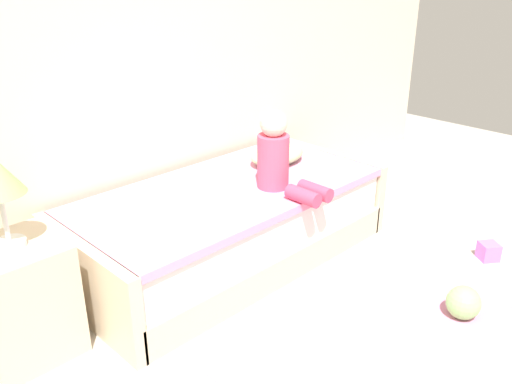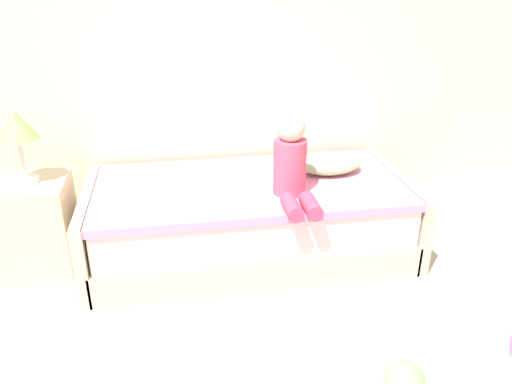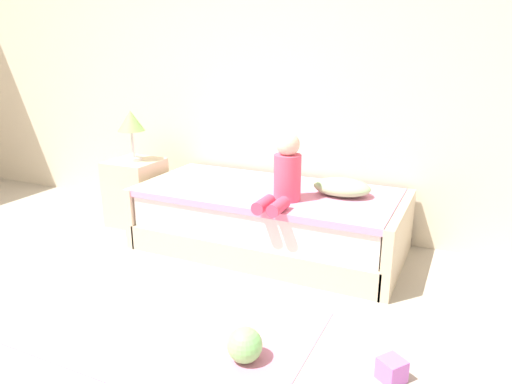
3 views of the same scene
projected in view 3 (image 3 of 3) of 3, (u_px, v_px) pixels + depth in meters
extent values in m
plane|color=#B2A899|center=(16.00, 376.00, 2.38)|extent=(9.20, 9.20, 0.00)
cube|color=beige|center=(245.00, 63.00, 4.20)|extent=(7.20, 0.10, 2.90)
cube|color=beige|center=(269.00, 237.00, 3.87)|extent=(2.00, 1.00, 0.20)
cube|color=white|center=(269.00, 211.00, 3.81)|extent=(1.94, 0.94, 0.25)
cube|color=pink|center=(269.00, 193.00, 3.76)|extent=(1.98, 0.98, 0.05)
cube|color=beige|center=(165.00, 202.00, 4.24)|extent=(0.07, 1.00, 0.50)
cube|color=beige|center=(399.00, 240.00, 3.41)|extent=(0.07, 1.00, 0.50)
cube|color=beige|center=(136.00, 192.00, 4.38)|extent=(0.44, 0.44, 0.60)
cylinder|color=silver|center=(134.00, 159.00, 4.29)|extent=(0.15, 0.15, 0.03)
cylinder|color=silver|center=(133.00, 144.00, 4.25)|extent=(0.02, 0.02, 0.24)
cone|color=#8CCC66|center=(131.00, 121.00, 4.19)|extent=(0.24, 0.24, 0.18)
cylinder|color=#E04C6B|center=(287.00, 178.00, 3.46)|extent=(0.20, 0.20, 0.34)
sphere|color=beige|center=(288.00, 144.00, 3.39)|extent=(0.17, 0.17, 0.17)
cylinder|color=#D83F60|center=(263.00, 205.00, 3.26)|extent=(0.09, 0.22, 0.09)
cylinder|color=#D83F60|center=(278.00, 207.00, 3.21)|extent=(0.09, 0.22, 0.09)
ellipsoid|color=#99CC8C|center=(342.00, 187.00, 3.60)|extent=(0.44, 0.30, 0.13)
sphere|color=#7FD872|center=(245.00, 345.00, 2.47)|extent=(0.19, 0.19, 0.19)
cube|color=pink|center=(175.00, 327.00, 2.79)|extent=(1.60, 1.10, 0.01)
cube|color=#CC66D8|center=(392.00, 370.00, 2.33)|extent=(0.16, 0.16, 0.12)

